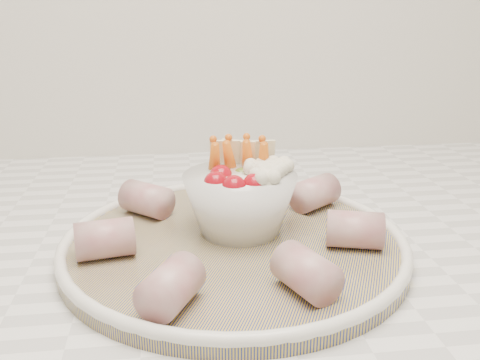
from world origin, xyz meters
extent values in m
cube|color=silver|center=(0.00, 1.45, 0.90)|extent=(2.04, 0.62, 0.04)
cylinder|color=navy|center=(0.15, 1.37, 0.93)|extent=(0.46, 0.46, 0.01)
torus|color=white|center=(0.15, 1.37, 0.94)|extent=(0.35, 0.35, 0.01)
sphere|color=maroon|center=(0.13, 1.38, 0.99)|extent=(0.02, 0.02, 0.02)
sphere|color=maroon|center=(0.14, 1.36, 0.99)|extent=(0.02, 0.02, 0.02)
sphere|color=maroon|center=(0.17, 1.36, 0.99)|extent=(0.02, 0.02, 0.02)
sphere|color=maroon|center=(0.13, 1.40, 0.99)|extent=(0.02, 0.02, 0.02)
sphere|color=#4F6521|center=(0.16, 1.40, 0.99)|extent=(0.02, 0.02, 0.02)
cone|color=#D66114|center=(0.15, 1.42, 1.00)|extent=(0.03, 0.04, 0.06)
cone|color=#D66114|center=(0.17, 1.42, 1.00)|extent=(0.03, 0.04, 0.06)
cone|color=#D66114|center=(0.18, 1.41, 1.00)|extent=(0.02, 0.04, 0.06)
cone|color=#D66114|center=(0.13, 1.41, 1.00)|extent=(0.02, 0.04, 0.06)
sphere|color=#EEE7CE|center=(0.19, 1.39, 1.00)|extent=(0.03, 0.03, 0.03)
sphere|color=#EEE7CE|center=(0.18, 1.37, 1.00)|extent=(0.03, 0.03, 0.03)
sphere|color=#EEE7CE|center=(0.20, 1.40, 1.00)|extent=(0.03, 0.03, 0.03)
sphere|color=#EEE7CE|center=(0.17, 1.40, 1.00)|extent=(0.03, 0.03, 0.03)
cube|color=beige|center=(0.16, 1.43, 1.00)|extent=(0.04, 0.03, 0.04)
cube|color=beige|center=(0.18, 1.43, 1.00)|extent=(0.04, 0.01, 0.04)
cube|color=beige|center=(0.15, 1.43, 1.00)|extent=(0.04, 0.01, 0.04)
cylinder|color=#A14951|center=(0.26, 1.34, 0.95)|extent=(0.06, 0.05, 0.04)
cylinder|color=#A14951|center=(0.25, 1.44, 0.95)|extent=(0.07, 0.06, 0.04)
cylinder|color=#A14951|center=(0.15, 1.50, 0.95)|extent=(0.04, 0.06, 0.04)
cylinder|color=#A14951|center=(0.06, 1.45, 0.95)|extent=(0.06, 0.06, 0.04)
cylinder|color=#A14951|center=(0.02, 1.35, 0.95)|extent=(0.06, 0.05, 0.04)
cylinder|color=#A14951|center=(0.08, 1.25, 0.95)|extent=(0.06, 0.07, 0.04)
cylinder|color=#A14951|center=(0.19, 1.26, 0.95)|extent=(0.05, 0.06, 0.04)
camera|label=1|loc=(0.09, 0.88, 1.17)|focal=40.00mm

